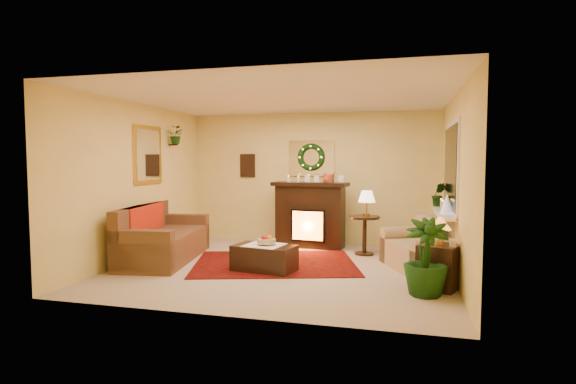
% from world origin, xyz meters
% --- Properties ---
extents(floor, '(5.00, 5.00, 0.00)m').
position_xyz_m(floor, '(0.00, 0.00, 0.00)').
color(floor, beige).
rests_on(floor, ground).
extents(ceiling, '(5.00, 5.00, 0.00)m').
position_xyz_m(ceiling, '(0.00, 0.00, 2.60)').
color(ceiling, white).
rests_on(ceiling, ground).
extents(wall_back, '(5.00, 5.00, 0.00)m').
position_xyz_m(wall_back, '(0.00, 2.25, 1.30)').
color(wall_back, '#EFD88C').
rests_on(wall_back, ground).
extents(wall_front, '(5.00, 5.00, 0.00)m').
position_xyz_m(wall_front, '(0.00, -2.25, 1.30)').
color(wall_front, '#EFD88C').
rests_on(wall_front, ground).
extents(wall_left, '(4.50, 4.50, 0.00)m').
position_xyz_m(wall_left, '(-2.50, 0.00, 1.30)').
color(wall_left, '#EFD88C').
rests_on(wall_left, ground).
extents(wall_right, '(4.50, 4.50, 0.00)m').
position_xyz_m(wall_right, '(2.50, 0.00, 1.30)').
color(wall_right, '#EFD88C').
rests_on(wall_right, ground).
extents(area_rug, '(2.98, 2.55, 0.01)m').
position_xyz_m(area_rug, '(-0.19, 0.24, 0.01)').
color(area_rug, '#3E0D08').
rests_on(area_rug, floor).
extents(sofa, '(1.28, 2.25, 0.91)m').
position_xyz_m(sofa, '(-2.04, 0.06, 0.43)').
color(sofa, brown).
rests_on(sofa, floor).
extents(red_throw, '(0.85, 1.38, 0.02)m').
position_xyz_m(red_throw, '(-2.06, 0.19, 0.46)').
color(red_throw, red).
rests_on(red_throw, sofa).
extents(fireplace, '(1.31, 0.53, 1.17)m').
position_xyz_m(fireplace, '(0.08, 1.74, 0.55)').
color(fireplace, black).
rests_on(fireplace, floor).
extents(poinsettia, '(0.21, 0.21, 0.21)m').
position_xyz_m(poinsettia, '(0.43, 1.75, 1.30)').
color(poinsettia, '#BF391E').
rests_on(poinsettia, fireplace).
extents(mantel_candle_a, '(0.06, 0.06, 0.18)m').
position_xyz_m(mantel_candle_a, '(-0.35, 1.74, 1.26)').
color(mantel_candle_a, silver).
rests_on(mantel_candle_a, fireplace).
extents(mantel_candle_b, '(0.06, 0.06, 0.17)m').
position_xyz_m(mantel_candle_b, '(-0.15, 1.73, 1.26)').
color(mantel_candle_b, white).
rests_on(mantel_candle_b, fireplace).
extents(mantel_mirror, '(0.92, 0.02, 0.72)m').
position_xyz_m(mantel_mirror, '(0.00, 2.23, 1.70)').
color(mantel_mirror, white).
rests_on(mantel_mirror, wall_back).
extents(wreath, '(0.55, 0.11, 0.55)m').
position_xyz_m(wreath, '(0.00, 2.19, 1.72)').
color(wreath, '#194719').
rests_on(wreath, wall_back).
extents(wall_art, '(0.32, 0.03, 0.48)m').
position_xyz_m(wall_art, '(-1.35, 2.23, 1.55)').
color(wall_art, '#381E11').
rests_on(wall_art, wall_back).
extents(gold_mirror, '(0.03, 0.84, 1.00)m').
position_xyz_m(gold_mirror, '(-2.48, 0.30, 1.75)').
color(gold_mirror, gold).
rests_on(gold_mirror, wall_left).
extents(hanging_plant, '(0.33, 0.28, 0.36)m').
position_xyz_m(hanging_plant, '(-2.34, 1.05, 1.97)').
color(hanging_plant, '#194719').
rests_on(hanging_plant, wall_left).
extents(loveseat, '(1.26, 1.55, 0.78)m').
position_xyz_m(loveseat, '(2.06, 0.38, 0.42)').
color(loveseat, gray).
rests_on(loveseat, floor).
extents(window_frame, '(0.03, 1.86, 1.36)m').
position_xyz_m(window_frame, '(2.48, 0.55, 1.55)').
color(window_frame, white).
rests_on(window_frame, wall_right).
extents(window_glass, '(0.02, 1.70, 1.22)m').
position_xyz_m(window_glass, '(2.47, 0.55, 1.55)').
color(window_glass, black).
rests_on(window_glass, wall_right).
extents(window_sill, '(0.22, 1.86, 0.04)m').
position_xyz_m(window_sill, '(2.38, 0.55, 0.87)').
color(window_sill, white).
rests_on(window_sill, wall_right).
extents(mini_tree, '(0.19, 0.19, 0.28)m').
position_xyz_m(mini_tree, '(2.39, 0.11, 1.04)').
color(mini_tree, silver).
rests_on(mini_tree, window_sill).
extents(sill_plant, '(0.28, 0.23, 0.51)m').
position_xyz_m(sill_plant, '(2.36, 1.25, 1.08)').
color(sill_plant, '#22622A').
rests_on(sill_plant, window_sill).
extents(side_table_round, '(0.57, 0.57, 0.68)m').
position_xyz_m(side_table_round, '(1.15, 1.31, 0.33)').
color(side_table_round, '#3F2914').
rests_on(side_table_round, floor).
extents(lamp_cream, '(0.30, 0.30, 0.46)m').
position_xyz_m(lamp_cream, '(1.18, 1.29, 0.88)').
color(lamp_cream, '#FFE5B9').
rests_on(lamp_cream, side_table_round).
extents(end_table_square, '(0.61, 0.61, 0.57)m').
position_xyz_m(end_table_square, '(2.26, -0.57, 0.27)').
color(end_table_square, '#452910').
rests_on(end_table_square, floor).
extents(lamp_tiffany, '(0.28, 0.28, 0.41)m').
position_xyz_m(lamp_tiffany, '(2.25, -0.60, 0.74)').
color(lamp_tiffany, orange).
rests_on(lamp_tiffany, end_table_square).
extents(coffee_table, '(0.99, 0.66, 0.38)m').
position_xyz_m(coffee_table, '(-0.21, -0.26, 0.21)').
color(coffee_table, black).
rests_on(coffee_table, floor).
extents(fruit_bowl, '(0.28, 0.28, 0.07)m').
position_xyz_m(fruit_bowl, '(-0.18, -0.25, 0.45)').
color(fruit_bowl, beige).
rests_on(fruit_bowl, coffee_table).
extents(floor_palm, '(1.73, 1.73, 2.84)m').
position_xyz_m(floor_palm, '(2.07, -0.94, 0.45)').
color(floor_palm, '#144A19').
rests_on(floor_palm, floor).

